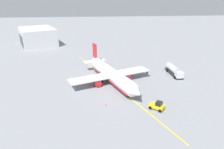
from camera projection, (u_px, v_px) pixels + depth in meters
ground_plane at (112, 83)px, 67.35m from camera, size 400.00×400.00×0.00m
airplane at (111, 75)px, 66.69m from camera, size 32.76×27.21×9.99m
fuel_tanker at (174, 70)px, 73.67m from camera, size 10.89×3.22×3.15m
pushback_tug at (157, 106)px, 51.94m from camera, size 3.96×4.08×2.20m
refueling_worker at (147, 72)px, 74.83m from camera, size 0.48×0.59×1.71m
safety_cone_nose at (106, 105)px, 53.76m from camera, size 0.51×0.51×0.57m
distant_hangar at (38, 37)px, 115.37m from camera, size 27.09×24.52×9.18m
taxi_line_marking at (112, 83)px, 67.34m from camera, size 61.70×24.11×0.01m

